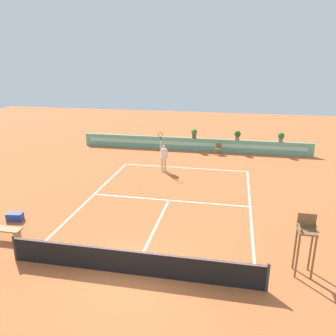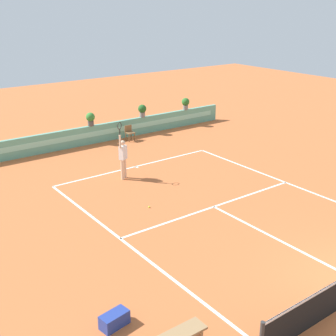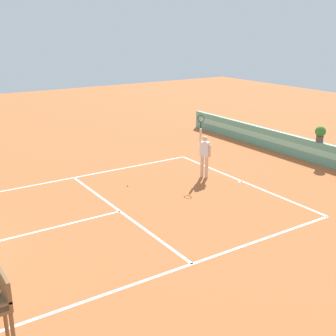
# 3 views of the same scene
# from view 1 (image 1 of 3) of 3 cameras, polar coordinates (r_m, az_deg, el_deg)

# --- Properties ---
(ground_plane) EXTENTS (60.00, 60.00, 0.00)m
(ground_plane) POSITION_cam_1_polar(r_m,az_deg,el_deg) (17.20, -0.13, -5.99)
(ground_plane) COLOR #BC6033
(court_lines) EXTENTS (8.32, 11.94, 0.01)m
(court_lines) POSITION_cam_1_polar(r_m,az_deg,el_deg) (17.85, 0.33, -5.05)
(court_lines) COLOR white
(court_lines) RESTS_ON ground
(net) EXTENTS (8.92, 0.10, 1.00)m
(net) POSITION_cam_1_polar(r_m,az_deg,el_deg) (11.85, -6.08, -15.44)
(net) COLOR #333333
(net) RESTS_ON ground
(back_wall_barrier) EXTENTS (18.00, 0.21, 1.00)m
(back_wall_barrier) POSITION_cam_1_polar(r_m,az_deg,el_deg) (26.77, 4.28, 4.01)
(back_wall_barrier) COLOR #60A88E
(back_wall_barrier) RESTS_ON ground
(umpire_chair) EXTENTS (0.60, 0.60, 2.14)m
(umpire_chair) POSITION_cam_1_polar(r_m,az_deg,el_deg) (12.35, 22.22, -10.85)
(umpire_chair) COLOR brown
(umpire_chair) RESTS_ON ground
(ball_kid_chair) EXTENTS (0.44, 0.44, 0.85)m
(ball_kid_chair) POSITION_cam_1_polar(r_m,az_deg,el_deg) (25.91, 8.51, 3.33)
(ball_kid_chair) COLOR brown
(ball_kid_chair) RESTS_ON ground
(bench_courtside) EXTENTS (1.60, 0.44, 0.51)m
(bench_courtside) POSITION_cam_1_polar(r_m,az_deg,el_deg) (15.39, -26.14, -9.53)
(bench_courtside) COLOR #99754C
(bench_courtside) RESTS_ON ground
(gear_bag) EXTENTS (0.75, 0.46, 0.36)m
(gear_bag) POSITION_cam_1_polar(r_m,az_deg,el_deg) (16.92, -24.41, -7.52)
(gear_bag) COLOR navy
(gear_bag) RESTS_ON ground
(tennis_player) EXTENTS (0.56, 0.36, 2.58)m
(tennis_player) POSITION_cam_1_polar(r_m,az_deg,el_deg) (21.60, -0.76, 2.09)
(tennis_player) COLOR beige
(tennis_player) RESTS_ON ground
(tennis_ball_near_baseline) EXTENTS (0.07, 0.07, 0.07)m
(tennis_ball_near_baseline) POSITION_cam_1_polar(r_m,az_deg,el_deg) (19.24, -4.99, -3.26)
(tennis_ball_near_baseline) COLOR #CCE033
(tennis_ball_near_baseline) RESTS_ON ground
(potted_plant_right) EXTENTS (0.48, 0.48, 0.72)m
(potted_plant_right) POSITION_cam_1_polar(r_m,az_deg,el_deg) (26.38, 11.64, 5.51)
(potted_plant_right) COLOR gray
(potted_plant_right) RESTS_ON back_wall_barrier
(potted_plant_far_right) EXTENTS (0.48, 0.48, 0.72)m
(potted_plant_far_right) POSITION_cam_1_polar(r_m,az_deg,el_deg) (26.60, 18.53, 5.04)
(potted_plant_far_right) COLOR gray
(potted_plant_far_right) RESTS_ON back_wall_barrier
(potted_plant_centre) EXTENTS (0.48, 0.48, 0.72)m
(potted_plant_centre) POSITION_cam_1_polar(r_m,az_deg,el_deg) (26.55, 4.45, 5.91)
(potted_plant_centre) COLOR #514C47
(potted_plant_centre) RESTS_ON back_wall_barrier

